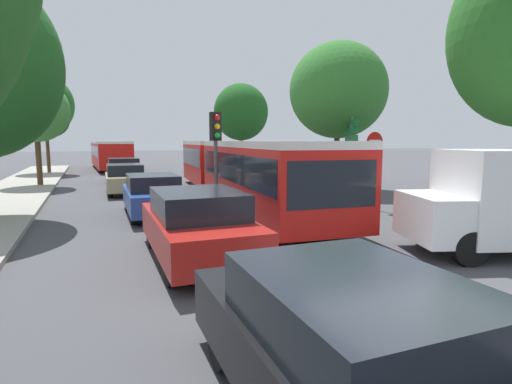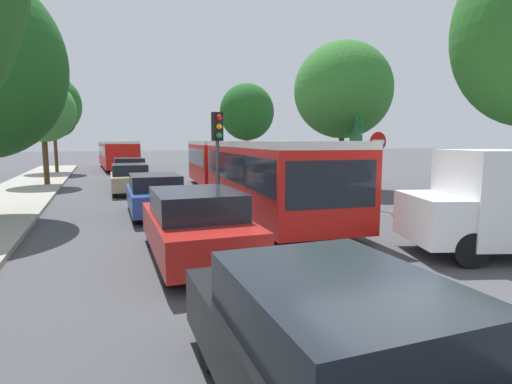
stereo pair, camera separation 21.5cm
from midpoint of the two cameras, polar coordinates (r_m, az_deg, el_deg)
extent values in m
plane|color=#47474C|center=(5.49, 23.92, -20.49)|extent=(200.00, 200.00, 0.00)
cube|color=#9E998E|center=(20.76, -32.02, -0.52)|extent=(3.20, 44.15, 0.14)
cube|color=red|center=(13.42, 0.96, 2.13)|extent=(3.43, 9.60, 2.03)
cube|color=black|center=(13.40, 0.97, 3.68)|extent=(3.41, 9.23, 0.89)
cube|color=silver|center=(13.37, 0.97, 6.88)|extent=(3.43, 9.60, 0.20)
cube|color=red|center=(22.03, -6.31, 4.13)|extent=(3.14, 6.65, 2.03)
cube|color=black|center=(22.02, -6.32, 5.08)|extent=(3.13, 6.39, 0.89)
cube|color=silver|center=(22.00, -6.35, 7.02)|extent=(3.14, 6.65, 0.20)
cylinder|color=black|center=(18.41, -4.10, 3.53)|extent=(1.95, 1.17, 1.87)
cube|color=black|center=(9.11, 10.17, 1.07)|extent=(2.22, 0.32, 1.09)
cylinder|color=black|center=(11.20, 10.98, -3.14)|extent=(0.39, 1.01, 0.99)
cylinder|color=black|center=(10.38, 0.59, -3.83)|extent=(0.39, 1.01, 0.99)
cylinder|color=black|center=(16.68, 1.19, 0.42)|extent=(0.39, 1.01, 0.99)
cylinder|color=black|center=(16.14, -5.97, 0.15)|extent=(0.39, 1.01, 0.99)
cylinder|color=black|center=(22.32, -3.61, 2.16)|extent=(0.39, 1.01, 0.99)
cylinder|color=black|center=(21.92, -9.00, 1.99)|extent=(0.39, 1.01, 0.99)
cube|color=red|center=(37.47, -20.29, 5.00)|extent=(2.94, 11.52, 1.99)
cube|color=black|center=(37.46, -20.32, 5.55)|extent=(2.94, 10.95, 0.84)
cube|color=silver|center=(37.45, -20.37, 6.67)|extent=(2.94, 11.52, 0.20)
cylinder|color=black|center=(41.20, -22.16, 4.01)|extent=(0.33, 1.00, 0.99)
cylinder|color=black|center=(41.36, -19.21, 4.16)|extent=(0.33, 1.00, 0.99)
cylinder|color=black|center=(34.01, -21.55, 3.45)|extent=(0.33, 1.00, 0.99)
cylinder|color=black|center=(34.20, -17.98, 3.62)|extent=(0.33, 1.00, 0.99)
cube|color=black|center=(3.81, 11.14, -23.19)|extent=(1.83, 4.11, 0.66)
cube|color=black|center=(3.47, 12.28, -15.59)|extent=(1.64, 2.17, 0.50)
cylinder|color=black|center=(4.73, -6.16, -20.38)|extent=(0.23, 0.63, 0.62)
cylinder|color=black|center=(5.25, 10.05, -17.49)|extent=(0.23, 0.63, 0.62)
cube|color=#B21E19|center=(8.55, -9.12, -5.56)|extent=(1.92, 4.32, 0.69)
cube|color=black|center=(8.34, -9.05, -1.62)|extent=(1.72, 2.28, 0.53)
cylinder|color=black|center=(9.81, -15.18, -5.75)|extent=(0.24, 0.66, 0.65)
cylinder|color=black|center=(10.08, -6.52, -5.19)|extent=(0.24, 0.66, 0.65)
cylinder|color=black|center=(7.19, -12.71, -10.49)|extent=(0.24, 0.66, 0.65)
cylinder|color=black|center=(7.56, -1.08, -9.44)|extent=(0.24, 0.66, 0.65)
cube|color=#284799|center=(13.86, -14.97, -0.94)|extent=(1.79, 4.04, 0.65)
cube|color=black|center=(13.69, -15.01, 1.37)|extent=(1.61, 2.13, 0.49)
cylinder|color=black|center=(15.10, -18.18, -1.41)|extent=(0.22, 0.61, 0.61)
cylinder|color=black|center=(15.24, -12.84, -1.15)|extent=(0.22, 0.61, 0.61)
cylinder|color=black|center=(12.58, -17.49, -3.08)|extent=(0.22, 0.61, 0.61)
cylinder|color=black|center=(12.75, -11.09, -2.74)|extent=(0.22, 0.61, 0.61)
cube|color=tan|center=(20.07, -18.49, 1.45)|extent=(1.80, 4.07, 0.65)
cube|color=black|center=(19.93, -18.54, 3.07)|extent=(1.62, 2.15, 0.50)
cylinder|color=black|center=(21.36, -20.57, 0.97)|extent=(0.23, 0.62, 0.61)
cylinder|color=black|center=(21.43, -16.74, 1.14)|extent=(0.23, 0.62, 0.61)
cylinder|color=black|center=(18.80, -20.43, 0.16)|extent=(0.23, 0.62, 0.61)
cylinder|color=black|center=(18.87, -16.08, 0.37)|extent=(0.23, 0.62, 0.61)
cube|color=#47474C|center=(25.28, -18.59, 2.66)|extent=(1.91, 4.30, 0.69)
cube|color=black|center=(25.14, -18.63, 4.02)|extent=(1.71, 2.27, 0.53)
cylinder|color=black|center=(26.63, -20.35, 2.19)|extent=(0.24, 0.65, 0.65)
cylinder|color=black|center=(26.70, -17.09, 2.34)|extent=(0.24, 0.65, 0.65)
cylinder|color=black|center=(23.92, -20.20, 1.66)|extent=(0.24, 0.65, 0.65)
cylinder|color=black|center=(24.00, -16.58, 1.83)|extent=(0.24, 0.65, 0.65)
cube|color=white|center=(9.51, 23.10, -3.34)|extent=(1.46, 2.09, 1.00)
cylinder|color=black|center=(9.09, 27.63, -7.16)|extent=(0.76, 0.46, 0.72)
cylinder|color=black|center=(10.52, 22.83, -5.02)|extent=(0.76, 0.46, 0.72)
cylinder|color=#56595E|center=(12.88, -6.23, 3.71)|extent=(0.12, 0.12, 3.40)
cube|color=black|center=(12.86, -6.31, 9.28)|extent=(0.34, 0.27, 0.90)
sphere|color=red|center=(12.73, -6.06, 10.56)|extent=(0.18, 0.18, 0.18)
sphere|color=#EAAD14|center=(12.72, -6.05, 9.30)|extent=(0.18, 0.18, 0.18)
sphere|color=green|center=(12.71, -6.03, 8.04)|extent=(0.18, 0.18, 0.18)
cylinder|color=#56595E|center=(15.07, 16.02, 2.09)|extent=(0.08, 0.08, 2.40)
cylinder|color=red|center=(15.02, 16.19, 6.92)|extent=(0.70, 0.03, 0.70)
cube|color=white|center=(15.00, 16.24, 6.92)|extent=(0.50, 0.04, 0.14)
cylinder|color=#56595E|center=(19.05, 13.07, 5.03)|extent=(0.10, 0.10, 3.60)
cube|color=#197A38|center=(19.05, 13.20, 9.54)|extent=(0.39, 1.38, 0.28)
cube|color=#197A38|center=(19.04, 13.17, 8.52)|extent=(0.39, 1.38, 0.28)
cube|color=#197A38|center=(19.04, 13.14, 7.50)|extent=(0.39, 1.38, 0.28)
cylinder|color=#51381E|center=(24.50, -28.83, 3.91)|extent=(0.28, 0.28, 2.85)
ellipsoid|color=#3D7F38|center=(24.53, -29.22, 10.18)|extent=(3.41, 3.41, 3.35)
ellipsoid|color=#1E561E|center=(24.81, -27.69, 9.06)|extent=(2.05, 2.05, 1.84)
cylinder|color=#51381E|center=(33.80, -27.75, 5.23)|extent=(0.25, 0.25, 3.51)
ellipsoid|color=#1E561E|center=(33.90, -28.10, 10.96)|extent=(4.04, 4.04, 4.36)
ellipsoid|color=#286623|center=(34.09, -28.84, 9.78)|extent=(2.42, 2.42, 2.40)
cylinder|color=#51381E|center=(20.85, 11.13, 4.74)|extent=(0.27, 0.27, 3.22)
ellipsoid|color=#33752D|center=(20.98, 11.36, 14.04)|extent=(4.87, 4.87, 4.76)
cylinder|color=#51381E|center=(32.06, -2.33, 5.62)|extent=(0.37, 0.37, 3.08)
ellipsoid|color=#1E561E|center=(32.13, -2.36, 11.35)|extent=(4.29, 4.29, 4.44)
ellipsoid|color=#3D7F38|center=(32.26, -3.46, 10.14)|extent=(2.57, 2.57, 2.44)
camera|label=1|loc=(0.11, -90.60, -0.08)|focal=28.00mm
camera|label=2|loc=(0.11, 89.40, 0.08)|focal=28.00mm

